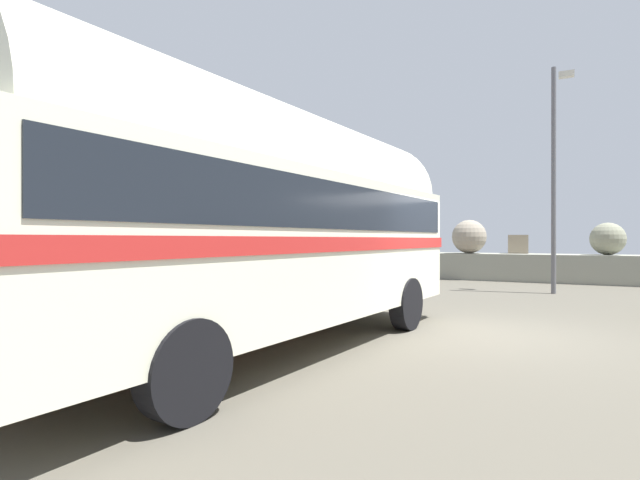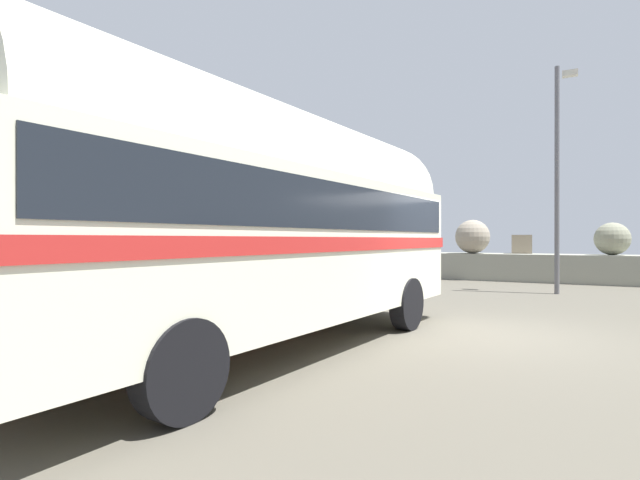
% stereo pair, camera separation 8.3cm
% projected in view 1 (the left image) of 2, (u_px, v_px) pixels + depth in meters
% --- Properties ---
extents(ground, '(32.00, 26.00, 0.02)m').
position_uv_depth(ground, '(485.00, 334.00, 8.26)').
color(ground, '#534F44').
extents(breakwater, '(31.36, 2.10, 2.49)m').
position_uv_depth(breakwater, '(540.00, 263.00, 18.51)').
color(breakwater, gray).
rests_on(breakwater, ground).
extents(vintage_coach, '(3.29, 8.79, 3.70)m').
position_uv_depth(vintage_coach, '(271.00, 216.00, 7.05)').
color(vintage_coach, black).
rests_on(vintage_coach, ground).
extents(second_coach, '(3.08, 8.75, 3.70)m').
position_uv_depth(second_coach, '(57.00, 220.00, 8.78)').
color(second_coach, black).
rests_on(second_coach, ground).
extents(lamp_post, '(0.64, 0.74, 6.97)m').
position_uv_depth(lamp_post, '(555.00, 168.00, 14.35)').
color(lamp_post, '#5B5B60').
rests_on(lamp_post, ground).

